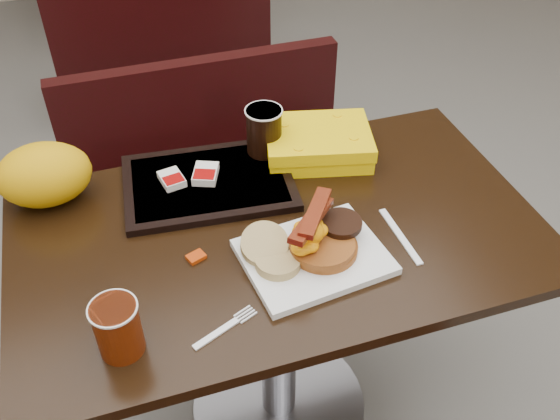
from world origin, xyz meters
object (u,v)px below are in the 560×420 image
object	(u,v)px
fork	(216,334)
knife	(400,236)
table_near	(279,331)
hashbrown_sleeve_right	(206,174)
platter	(314,257)
tray	(209,183)
clamshell	(318,143)
paper_bag	(44,175)
coffee_cup_far	(264,131)
hashbrown_sleeve_left	(172,179)
pancake_stack	(324,245)
coffee_cup_near	(118,329)
bench_far_s	(159,35)
bench_near_n	(217,181)

from	to	relation	value
fork	knife	xyz separation A→B (m)	(0.46, 0.14, -0.00)
table_near	hashbrown_sleeve_right	size ratio (longest dim) A/B	15.56
platter	hashbrown_sleeve_right	world-z (taller)	hashbrown_sleeve_right
tray	platter	bearing A→B (deg)	-58.30
fork	clamshell	world-z (taller)	clamshell
hashbrown_sleeve_right	paper_bag	distance (m)	0.38
coffee_cup_far	clamshell	size ratio (longest dim) A/B	0.46
tray	hashbrown_sleeve_left	bearing A→B (deg)	173.63
table_near	pancake_stack	world-z (taller)	pancake_stack
coffee_cup_near	paper_bag	distance (m)	0.50
table_near	tray	xyz separation A→B (m)	(-0.12, 0.20, 0.38)
platter	clamshell	xyz separation A→B (m)	(0.14, 0.36, 0.03)
fork	coffee_cup_far	distance (m)	0.59
pancake_stack	coffee_cup_far	distance (m)	0.39
knife	coffee_cup_far	distance (m)	0.44
table_near	pancake_stack	distance (m)	0.43
hashbrown_sleeve_right	clamshell	world-z (taller)	clamshell
table_near	knife	size ratio (longest dim) A/B	6.39
paper_bag	coffee_cup_near	bearing A→B (deg)	-77.61
bench_far_s	pancake_stack	size ratio (longest dim) A/B	6.74
fork	hashbrown_sleeve_left	world-z (taller)	hashbrown_sleeve_left
fork	bench_far_s	bearing A→B (deg)	61.52
bench_near_n	hashbrown_sleeve_right	xyz separation A→B (m)	(-0.12, -0.48, 0.42)
bench_far_s	pancake_stack	xyz separation A→B (m)	(0.07, -2.01, 0.42)
platter	clamshell	size ratio (longest dim) A/B	1.11
pancake_stack	hashbrown_sleeve_right	distance (m)	0.37
table_near	knife	world-z (taller)	knife
tray	clamshell	xyz separation A→B (m)	(0.30, 0.04, 0.03)
bench_far_s	coffee_cup_far	bearing A→B (deg)	-88.19
coffee_cup_far	paper_bag	xyz separation A→B (m)	(-0.54, -0.01, -0.01)
bench_far_s	platter	bearing A→B (deg)	-88.76
tray	hashbrown_sleeve_left	distance (m)	0.09
table_near	platter	size ratio (longest dim) A/B	4.02
bench_far_s	coffee_cup_near	size ratio (longest dim) A/B	8.46
bench_near_n	platter	bearing A→B (deg)	-86.94
coffee_cup_near	fork	xyz separation A→B (m)	(0.17, -0.02, -0.06)
bench_far_s	platter	world-z (taller)	platter
tray	coffee_cup_far	distance (m)	0.20
bench_near_n	bench_far_s	size ratio (longest dim) A/B	1.00
tray	paper_bag	distance (m)	0.38
pancake_stack	coffee_cup_near	size ratio (longest dim) A/B	1.26
fork	hashbrown_sleeve_right	xyz separation A→B (m)	(0.09, 0.46, 0.03)
bench_near_n	hashbrown_sleeve_left	xyz separation A→B (m)	(-0.20, -0.48, 0.42)
platter	clamshell	world-z (taller)	clamshell
bench_far_s	pancake_stack	world-z (taller)	pancake_stack
bench_far_s	paper_bag	world-z (taller)	paper_bag
fork	hashbrown_sleeve_right	world-z (taller)	hashbrown_sleeve_right
coffee_cup_far	paper_bag	distance (m)	0.54
hashbrown_sleeve_left	paper_bag	world-z (taller)	paper_bag
platter	coffee_cup_far	xyz separation A→B (m)	(0.01, 0.39, 0.07)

